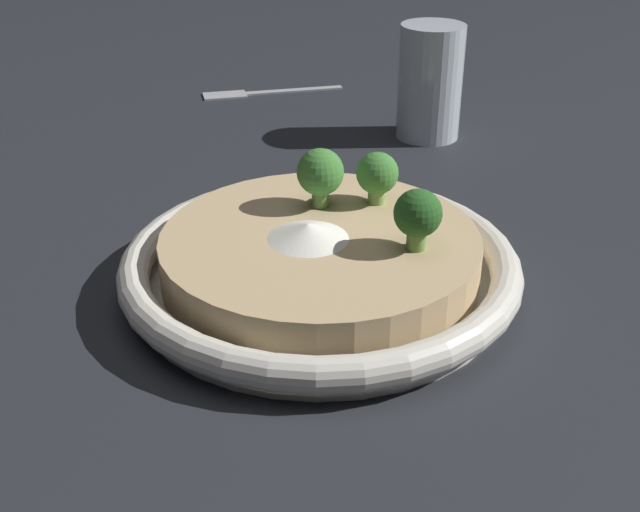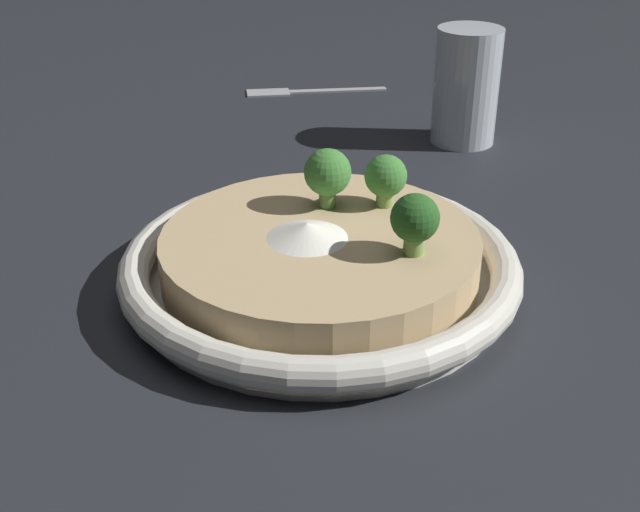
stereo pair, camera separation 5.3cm
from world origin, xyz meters
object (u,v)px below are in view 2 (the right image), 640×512
Objects in this scene: broccoli_front_left at (328,174)px; fork_utensil at (301,91)px; risotto_bowl at (320,263)px; broccoli_back_left at (415,220)px; drinking_glass at (466,86)px; broccoli_left at (386,177)px.

broccoli_front_left reaches higher than fork_utensil.
broccoli_back_left reaches higher than risotto_bowl.
risotto_bowl reaches higher than fork_utensil.
drinking_glass is 0.23m from fork_utensil.
risotto_bowl is 0.08m from broccoli_back_left.
broccoli_front_left is 0.27× the size of fork_utensil.
risotto_bowl is 0.06m from broccoli_front_left.
drinking_glass is (-0.25, -0.19, 0.04)m from risotto_bowl.
risotto_bowl is 0.44m from fork_utensil.
drinking_glass reaches higher than fork_utensil.
drinking_glass reaches higher than broccoli_front_left.
drinking_glass is (-0.23, -0.15, -0.01)m from broccoli_front_left.
drinking_glass is at bearing -145.88° from broccoli_front_left.
broccoli_front_left is 0.27m from drinking_glass.
broccoli_left is 0.23× the size of fork_utensil.
fork_utensil is at bearing -71.01° from drinking_glass.
broccoli_left is (-0.02, -0.07, -0.00)m from broccoli_back_left.
risotto_bowl is 0.08m from broccoli_left.
fork_utensil is (-0.11, -0.39, -0.06)m from broccoli_left.
broccoli_front_left reaches higher than broccoli_back_left.
fork_utensil is at bearing -113.43° from risotto_bowl.
broccoli_back_left is 1.08× the size of broccoli_left.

